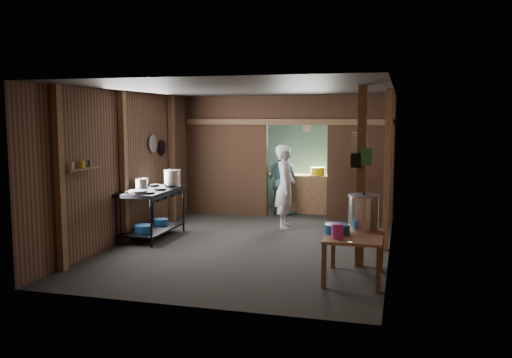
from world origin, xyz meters
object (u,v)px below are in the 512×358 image
(stock_pot, at_px, (363,213))
(pink_bucket, at_px, (337,231))
(stove_pot_large, at_px, (172,179))
(yellow_tub, at_px, (318,171))
(gas_range, at_px, (152,214))
(cook, at_px, (285,187))
(prep_table, at_px, (354,257))

(stock_pot, height_order, pink_bucket, stock_pot)
(stove_pot_large, distance_m, yellow_tub, 3.61)
(gas_range, bearing_deg, cook, 35.32)
(stove_pot_large, bearing_deg, pink_bucket, -35.43)
(prep_table, bearing_deg, stove_pot_large, 149.23)
(cook, bearing_deg, stove_pot_large, 107.31)
(prep_table, relative_size, yellow_tub, 3.18)
(gas_range, bearing_deg, stock_pot, -17.55)
(prep_table, relative_size, stove_pot_large, 3.18)
(prep_table, distance_m, cook, 3.49)
(gas_range, relative_size, yellow_tub, 4.59)
(prep_table, relative_size, cook, 0.63)
(gas_range, height_order, pink_bucket, gas_range)
(stove_pot_large, bearing_deg, cook, 26.17)
(prep_table, height_order, stock_pot, stock_pot)
(gas_range, distance_m, stock_pot, 4.00)
(prep_table, bearing_deg, stock_pot, 77.15)
(gas_range, relative_size, prep_table, 1.44)
(stock_pot, xyz_separation_m, cook, (-1.68, 2.69, -0.03))
(stock_pot, relative_size, yellow_tub, 1.57)
(stock_pot, relative_size, cook, 0.31)
(pink_bucket, distance_m, cook, 3.61)
(stove_pot_large, distance_m, stock_pot, 4.02)
(prep_table, relative_size, stock_pot, 2.03)
(gas_range, height_order, yellow_tub, yellow_tub)
(gas_range, xyz_separation_m, cook, (2.11, 1.49, 0.37))
(stock_pot, bearing_deg, cook, 122.01)
(stove_pot_large, height_order, pink_bucket, stove_pot_large)
(stove_pot_large, xyz_separation_m, yellow_tub, (2.30, 2.79, -0.08))
(stock_pot, bearing_deg, prep_table, -102.85)
(yellow_tub, bearing_deg, cook, -101.04)
(stove_pot_large, height_order, yellow_tub, stove_pot_large)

